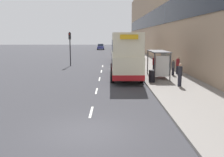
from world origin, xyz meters
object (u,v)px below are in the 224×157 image
at_px(traffic_light_far_kerb, 70,43).
at_px(pedestrian_2, 180,75).
at_px(car_1, 119,50).
at_px(pedestrian_1, 173,67).
at_px(double_decker_bus_ahead, 121,47).
at_px(car_0, 101,47).
at_px(litter_bin, 152,76).
at_px(double_decker_bus_near, 125,54).
at_px(bus_shelter, 161,59).
at_px(pedestrian_3, 178,65).
at_px(pedestrian_at_shelter, 154,64).

bearing_deg(traffic_light_far_kerb, pedestrian_2, -53.72).
distance_m(car_1, pedestrian_1, 33.06).
relative_size(double_decker_bus_ahead, car_1, 2.78).
relative_size(car_0, pedestrian_1, 2.77).
height_order(car_1, traffic_light_far_kerb, traffic_light_far_kerb).
distance_m(pedestrian_1, litter_bin, 4.77).
distance_m(double_decker_bus_near, car_1, 32.97).
xyz_separation_m(double_decker_bus_ahead, car_1, (0.45, 17.68, -1.39)).
distance_m(car_0, litter_bin, 55.34).
bearing_deg(litter_bin, double_decker_bus_ahead, 95.64).
xyz_separation_m(bus_shelter, pedestrian_2, (0.66, -4.27, -0.82)).
height_order(pedestrian_2, pedestrian_3, pedestrian_2).
bearing_deg(pedestrian_1, traffic_light_far_kerb, 142.01).
bearing_deg(car_1, litter_bin, -87.77).
distance_m(bus_shelter, litter_bin, 3.06).
height_order(bus_shelter, litter_bin, bus_shelter).
relative_size(car_0, pedestrian_2, 2.45).
bearing_deg(litter_bin, car_0, 96.66).
xyz_separation_m(bus_shelter, car_0, (-7.64, 52.43, -1.02)).
xyz_separation_m(double_decker_bus_near, pedestrian_1, (4.84, 0.14, -1.33)).
distance_m(bus_shelter, car_1, 34.25).
xyz_separation_m(pedestrian_2, litter_bin, (-1.88, 1.73, -0.39)).
bearing_deg(car_1, traffic_light_far_kerb, -107.65).
distance_m(pedestrian_1, traffic_light_far_kerb, 15.01).
bearing_deg(car_0, pedestrian_at_shelter, 98.68).
distance_m(car_1, litter_bin, 36.70).
bearing_deg(traffic_light_far_kerb, car_1, 72.35).
xyz_separation_m(car_1, pedestrian_1, (4.19, -32.79, 0.05)).
distance_m(bus_shelter, pedestrian_1, 2.24).
bearing_deg(double_decker_bus_near, car_1, 88.87).
distance_m(double_decker_bus_ahead, car_0, 36.29).
xyz_separation_m(double_decker_bus_ahead, pedestrian_2, (3.76, -20.72, -1.23)).
bearing_deg(pedestrian_2, litter_bin, 137.34).
bearing_deg(pedestrian_at_shelter, traffic_light_far_kerb, 143.21).
bearing_deg(pedestrian_1, litter_bin, -125.47).
height_order(pedestrian_at_shelter, litter_bin, pedestrian_at_shelter).
relative_size(double_decker_bus_near, pedestrian_at_shelter, 5.68).
height_order(double_decker_bus_ahead, litter_bin, double_decker_bus_ahead).
xyz_separation_m(car_1, pedestrian_2, (3.31, -38.41, 0.16)).
relative_size(double_decker_bus_ahead, pedestrian_at_shelter, 6.12).
bearing_deg(pedestrian_1, double_decker_bus_ahead, 107.06).
bearing_deg(bus_shelter, pedestrian_2, -81.21).
relative_size(bus_shelter, car_0, 0.95).
distance_m(pedestrian_3, litter_bin, 5.81).
relative_size(car_1, pedestrian_1, 2.52).
distance_m(car_1, pedestrian_3, 32.37).
bearing_deg(pedestrian_at_shelter, car_0, 98.68).
relative_size(double_decker_bus_near, car_0, 2.35).
relative_size(double_decker_bus_ahead, litter_bin, 10.61).
height_order(double_decker_bus_ahead, traffic_light_far_kerb, traffic_light_far_kerb).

